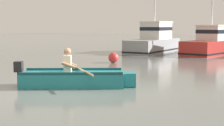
# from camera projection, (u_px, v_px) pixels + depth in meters

# --- Properties ---
(ground_plane) EXTENTS (120.00, 120.00, 0.00)m
(ground_plane) POSITION_uv_depth(u_px,v_px,m) (62.00, 92.00, 9.58)
(ground_plane) COLOR slate
(rowboat_with_person) EXTENTS (3.37, 2.63, 1.19)m
(rowboat_with_person) POSITION_uv_depth(u_px,v_px,m) (75.00, 78.00, 10.52)
(rowboat_with_person) COLOR #1E727A
(rowboat_with_person) RESTS_ON ground
(moored_boat_grey) EXTENTS (2.05, 5.89, 4.04)m
(moored_boat_grey) POSITION_uv_depth(u_px,v_px,m) (154.00, 41.00, 24.07)
(moored_boat_grey) COLOR gray
(moored_boat_grey) RESTS_ON ground
(moored_boat_red) EXTENTS (2.69, 5.03, 3.47)m
(moored_boat_red) POSITION_uv_depth(u_px,v_px,m) (211.00, 43.00, 22.20)
(moored_boat_red) COLOR #B72D28
(moored_boat_red) RESTS_ON ground
(mooring_buoy) EXTENTS (0.52, 0.52, 0.52)m
(mooring_buoy) POSITION_uv_depth(u_px,v_px,m) (113.00, 58.00, 17.22)
(mooring_buoy) COLOR red
(mooring_buoy) RESTS_ON ground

